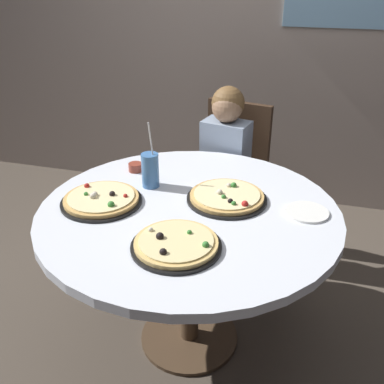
% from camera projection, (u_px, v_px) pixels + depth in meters
% --- Properties ---
extents(ground_plane, '(8.00, 8.00, 0.00)m').
position_uv_depth(ground_plane, '(189.00, 337.00, 2.19)').
color(ground_plane, '#4C4238').
extents(wall_with_window, '(5.20, 0.14, 2.90)m').
position_uv_depth(wall_with_window, '(258.00, 1.00, 2.98)').
color(wall_with_window, '#A8998E').
rests_on(wall_with_window, ground_plane).
extents(dining_table, '(1.28, 1.28, 0.75)m').
position_uv_depth(dining_table, '(189.00, 226.00, 1.89)').
color(dining_table, silver).
rests_on(dining_table, ground_plane).
extents(chair_wooden, '(0.48, 0.48, 0.95)m').
position_uv_depth(chair_wooden, '(231.00, 172.00, 2.68)').
color(chair_wooden, '#382619').
rests_on(chair_wooden, ground_plane).
extents(diner_child, '(0.32, 0.43, 1.08)m').
position_uv_depth(diner_child, '(219.00, 191.00, 2.56)').
color(diner_child, '#3F4766').
rests_on(diner_child, ground_plane).
extents(pizza_veggie, '(0.35, 0.35, 0.05)m').
position_uv_depth(pizza_veggie, '(227.00, 197.00, 1.90)').
color(pizza_veggie, black).
rests_on(pizza_veggie, dining_table).
extents(pizza_cheese, '(0.35, 0.35, 0.05)m').
position_uv_depth(pizza_cheese, '(101.00, 199.00, 1.88)').
color(pizza_cheese, black).
rests_on(pizza_cheese, dining_table).
extents(pizza_pepperoni, '(0.33, 0.33, 0.05)m').
position_uv_depth(pizza_pepperoni, '(176.00, 244.00, 1.58)').
color(pizza_pepperoni, black).
rests_on(pizza_pepperoni, dining_table).
extents(soda_cup, '(0.08, 0.08, 0.31)m').
position_uv_depth(soda_cup, '(150.00, 170.00, 1.99)').
color(soda_cup, '#3F72B2').
rests_on(soda_cup, dining_table).
extents(sauce_bowl, '(0.07, 0.07, 0.04)m').
position_uv_depth(sauce_bowl, '(136.00, 167.00, 2.17)').
color(sauce_bowl, brown).
rests_on(sauce_bowl, dining_table).
extents(plate_small, '(0.18, 0.18, 0.01)m').
position_uv_depth(plate_small, '(307.00, 212.00, 1.80)').
color(plate_small, white).
rests_on(plate_small, dining_table).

